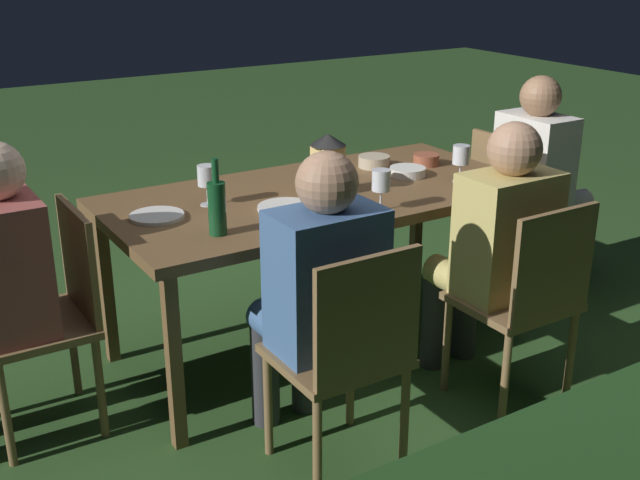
% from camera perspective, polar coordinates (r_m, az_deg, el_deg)
% --- Properties ---
extents(ground_plane, '(16.00, 16.00, 0.00)m').
position_cam_1_polar(ground_plane, '(3.77, -0.00, -7.56)').
color(ground_plane, '#2D5123').
extents(dining_table, '(1.87, 0.92, 0.76)m').
position_cam_1_polar(dining_table, '(3.49, -0.00, 2.65)').
color(dining_table, brown).
rests_on(dining_table, ground).
extents(chair_side_right_a, '(0.42, 0.40, 0.87)m').
position_cam_1_polar(chair_side_right_a, '(3.21, 14.58, -3.91)').
color(chair_side_right_a, brown).
rests_on(chair_side_right_a, ground).
extents(person_in_mustard, '(0.38, 0.47, 1.15)m').
position_cam_1_polar(person_in_mustard, '(3.28, 12.38, -0.31)').
color(person_in_mustard, tan).
rests_on(person_in_mustard, ground).
extents(chair_head_far, '(0.40, 0.42, 0.87)m').
position_cam_1_polar(chair_head_far, '(3.16, -18.60, -4.77)').
color(chair_head_far, brown).
rests_on(chair_head_far, ground).
extents(chair_head_near, '(0.40, 0.42, 0.87)m').
position_cam_1_polar(chair_head_near, '(4.27, 13.59, 2.40)').
color(chair_head_near, brown).
rests_on(chair_head_near, ground).
extents(person_in_cream, '(0.48, 0.38, 1.15)m').
position_cam_1_polar(person_in_cream, '(4.37, 15.59, 4.70)').
color(person_in_cream, white).
rests_on(person_in_cream, ground).
extents(chair_side_right_b, '(0.42, 0.40, 0.87)m').
position_cam_1_polar(chair_side_right_b, '(2.71, 1.97, -7.96)').
color(chair_side_right_b, brown).
rests_on(chair_side_right_b, ground).
extents(person_in_blue, '(0.38, 0.47, 1.15)m').
position_cam_1_polar(person_in_blue, '(2.79, -0.23, -3.59)').
color(person_in_blue, '#426699').
rests_on(person_in_blue, ground).
extents(lantern_centerpiece, '(0.15, 0.15, 0.27)m').
position_cam_1_polar(lantern_centerpiece, '(3.40, 0.56, 5.70)').
color(lantern_centerpiece, black).
rests_on(lantern_centerpiece, dining_table).
extents(green_bottle_on_table, '(0.07, 0.07, 0.29)m').
position_cam_1_polar(green_bottle_on_table, '(2.96, -7.39, 2.41)').
color(green_bottle_on_table, '#144723').
rests_on(green_bottle_on_table, dining_table).
extents(wine_glass_a, '(0.08, 0.08, 0.17)m').
position_cam_1_polar(wine_glass_a, '(3.29, -8.12, 4.44)').
color(wine_glass_a, silver).
rests_on(wine_glass_a, dining_table).
extents(wine_glass_b, '(0.08, 0.08, 0.17)m').
position_cam_1_polar(wine_glass_b, '(3.64, 10.06, 5.90)').
color(wine_glass_b, silver).
rests_on(wine_glass_b, dining_table).
extents(wine_glass_c, '(0.08, 0.08, 0.17)m').
position_cam_1_polar(wine_glass_c, '(3.21, 4.40, 4.13)').
color(wine_glass_c, silver).
rests_on(wine_glass_c, dining_table).
extents(plate_a, '(0.22, 0.22, 0.01)m').
position_cam_1_polar(plate_a, '(3.20, -11.61, 1.70)').
color(plate_a, white).
rests_on(plate_a, dining_table).
extents(plate_b, '(0.24, 0.24, 0.01)m').
position_cam_1_polar(plate_b, '(3.24, -2.43, 2.34)').
color(plate_b, white).
rests_on(plate_b, dining_table).
extents(bowl_olives, '(0.17, 0.17, 0.04)m').
position_cam_1_polar(bowl_olives, '(3.72, 6.29, 4.91)').
color(bowl_olives, silver).
rests_on(bowl_olives, dining_table).
extents(bowl_bread, '(0.13, 0.13, 0.05)m').
position_cam_1_polar(bowl_bread, '(3.92, 7.61, 5.76)').
color(bowl_bread, '#9E5138').
rests_on(bowl_bread, dining_table).
extents(bowl_salad, '(0.15, 0.15, 0.05)m').
position_cam_1_polar(bowl_salad, '(3.86, 3.89, 5.66)').
color(bowl_salad, '#BCAD8E').
rests_on(bowl_salad, dining_table).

